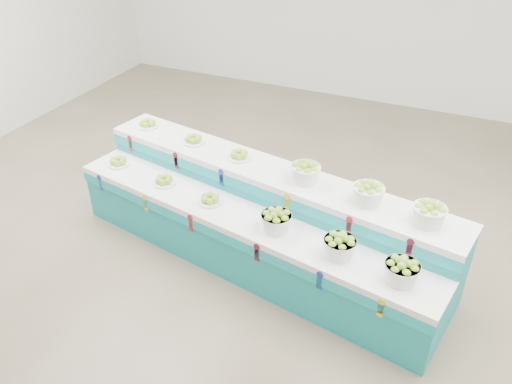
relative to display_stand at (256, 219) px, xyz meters
The scene contains 14 objects.
ground 0.53m from the display_stand, 143.51° to the left, with size 10.00×10.00×0.00m, color brown.
display_stand is the anchor object (origin of this frame).
plate_lower_left 1.91m from the display_stand, behind, with size 0.26×0.26×0.10m, color white.
plate_lower_mid 1.17m from the display_stand, behind, with size 0.26×0.26×0.10m, color white.
plate_lower_right 0.57m from the display_stand, 158.00° to the right, with size 0.26×0.26×0.10m, color white.
basket_lower_left 0.61m from the display_stand, 42.77° to the right, with size 0.32×0.32×0.23m, color silver, non-canonical shape.
basket_lower_mid 1.23m from the display_stand, 24.25° to the right, with size 0.32×0.32×0.23m, color silver, non-canonical shape.
basket_lower_right 1.81m from the display_stand, 19.69° to the right, with size 0.32×0.32×0.23m, color silver, non-canonical shape.
plate_upper_left 1.97m from the display_stand, 160.83° to the left, with size 0.26×0.26×0.10m, color white.
plate_upper_mid 1.27m from the display_stand, 155.23° to the left, with size 0.26×0.26×0.10m, color white.
plate_upper_right 0.76m from the display_stand, 136.33° to the left, with size 0.26×0.26×0.10m, color white.
basket_upper_left 0.81m from the display_stand, 21.11° to the left, with size 0.32×0.32×0.23m, color silver, non-canonical shape.
basket_upper_mid 1.34m from the display_stand, ahead, with size 0.32×0.32×0.23m, color silver, non-canonical shape.
basket_upper_right 1.89m from the display_stand, ahead, with size 0.32×0.32×0.23m, color silver, non-canonical shape.
Camera 1 is at (2.03, -4.37, 3.89)m, focal length 36.35 mm.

